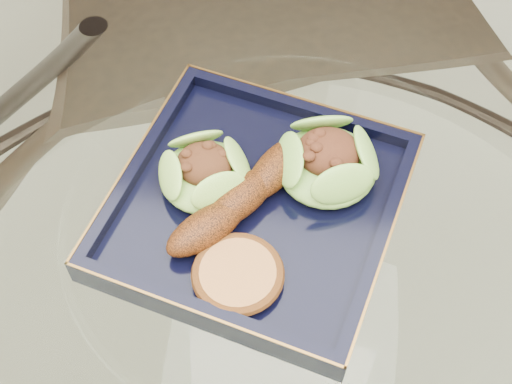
# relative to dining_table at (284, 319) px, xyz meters

# --- Properties ---
(dining_table) EXTENTS (1.13, 1.13, 0.77)m
(dining_table) POSITION_rel_dining_table_xyz_m (0.00, 0.00, 0.00)
(dining_table) COLOR white
(dining_table) RESTS_ON ground
(navy_plate) EXTENTS (0.32, 0.32, 0.02)m
(navy_plate) POSITION_rel_dining_table_xyz_m (-0.04, 0.04, 0.17)
(navy_plate) COLOR black
(navy_plate) RESTS_ON dining_table
(lettuce_wrap_left) EXTENTS (0.10, 0.10, 0.03)m
(lettuce_wrap_left) POSITION_rel_dining_table_xyz_m (-0.09, 0.05, 0.20)
(lettuce_wrap_left) COLOR #558C28
(lettuce_wrap_left) RESTS_ON navy_plate
(lettuce_wrap_right) EXTENTS (0.11, 0.11, 0.04)m
(lettuce_wrap_right) POSITION_rel_dining_table_xyz_m (0.03, 0.08, 0.20)
(lettuce_wrap_right) COLOR #4F8C28
(lettuce_wrap_right) RESTS_ON navy_plate
(roasted_plantain) EXTENTS (0.13, 0.17, 0.03)m
(roasted_plantain) POSITION_rel_dining_table_xyz_m (-0.05, 0.03, 0.20)
(roasted_plantain) COLOR #5D2709
(roasted_plantain) RESTS_ON navy_plate
(crumb_patty) EXTENTS (0.08, 0.08, 0.01)m
(crumb_patty) POSITION_rel_dining_table_xyz_m (-0.04, -0.05, 0.19)
(crumb_patty) COLOR #B16F3B
(crumb_patty) RESTS_ON navy_plate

